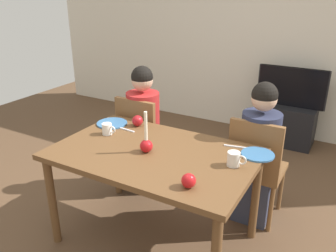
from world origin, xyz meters
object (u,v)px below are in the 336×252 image
Objects in this scene: dining_table at (154,162)px; candle_centerpiece at (146,144)px; plate_left at (112,123)px; person_right_child at (258,156)px; mug_left at (107,129)px; mug_right at (234,159)px; plate_right at (258,154)px; apple_near_candle at (189,181)px; person_left_child at (144,130)px; chair_right at (256,164)px; tv_stand at (287,124)px; chair_left at (142,137)px; tv at (292,87)px; apple_by_left_plate at (137,121)px.

candle_centerpiece is at bearing -143.59° from dining_table.
candle_centerpiece reaches higher than plate_left.
person_right_child is 9.85× the size of mug_left.
mug_right reaches higher than plate_left.
apple_near_candle reaches higher than plate_right.
chair_right is at bearing -1.72° from person_left_child.
tv_stand is at bearing 94.88° from plate_right.
chair_left is (-0.51, 0.61, -0.15)m from dining_table.
plate_right is 1.90× the size of mug_left.
person_right_child is 0.94m from candle_centerpiece.
dining_table is 6.19× the size of plate_right.
person_right_child is at bearing 28.42° from mug_left.
person_left_child is at bearing 152.10° from mug_right.
dining_table is 0.82m from person_left_child.
apple_near_candle is at bearing -99.63° from chair_right.
chair_right is 0.07m from person_right_child.
chair_right is 0.40m from plate_right.
mug_right is at bearing -91.53° from person_right_child.
chair_right is 0.96m from apple_near_candle.
mug_left is at bearing 165.50° from candle_centerpiece.
tv reaches higher than apple_near_candle.
tv is 8.79× the size of apple_by_left_plate.
chair_right reaches higher than tv_stand.
plate_right is 1.78× the size of mug_right.
person_right_child is at bearing 47.76° from candle_centerpiece.
apple_by_left_plate reaches higher than apple_near_candle.
chair_right is 3.57× the size of plate_left.
dining_table is 2.39m from tv_stand.
chair_left is 10.45× the size of apple_near_candle.
mug_left is 1.02m from mug_right.
tv is (-0.09, 1.66, 0.14)m from person_right_child.
dining_table is 0.86m from person_right_child.
tv is at bearing 93.21° from person_right_child.
plate_right is 0.64m from apple_near_candle.
plate_left is at bearing 170.53° from mug_right.
apple_near_candle is (0.46, -0.26, -0.02)m from candle_centerpiece.
plate_right is (0.17, -2.00, 0.52)m from tv_stand.
tv_stand is at bearing 88.68° from apple_near_candle.
dining_table is at bearing -155.20° from plate_right.
chair_right is 3.98× the size of plate_right.
person_left_child is 13.60× the size of apple_near_candle.
candle_centerpiece is at bearing -169.64° from mug_right.
plate_right is (0.08, -0.34, 0.19)m from person_right_child.
person_right_child reaches higher than candle_centerpiece.
mug_left is (0.10, -0.19, 0.04)m from plate_left.
tv is 2.39m from candle_centerpiece.
apple_near_candle is at bearing -39.07° from apple_by_left_plate.
apple_by_left_plate reaches higher than plate_left.
person_right_child is (1.08, 0.03, 0.06)m from chair_left.
mug_left is at bearing -168.90° from plate_right.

